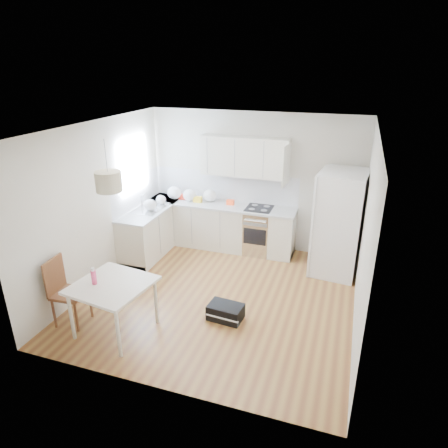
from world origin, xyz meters
name	(u,v)px	position (x,y,z in m)	size (l,w,h in m)	color
floor	(219,296)	(0.00, 0.00, 0.00)	(4.20, 4.20, 0.00)	brown
ceiling	(218,128)	(0.00, 0.00, 2.70)	(4.20, 4.20, 0.00)	white
wall_back	(254,182)	(0.00, 2.10, 1.35)	(4.20, 4.20, 0.00)	beige
wall_left	(99,204)	(-2.10, 0.00, 1.35)	(4.20, 4.20, 0.00)	beige
wall_right	(365,237)	(2.10, 0.00, 1.35)	(4.20, 4.20, 0.00)	beige
window_glassblock	(134,165)	(-2.09, 1.15, 1.75)	(0.02, 1.00, 1.00)	#BFE0F9
cabinets_back	(220,226)	(-0.60, 1.80, 0.44)	(3.00, 0.60, 0.88)	silver
cabinets_left	(153,230)	(-1.80, 1.20, 0.44)	(0.60, 1.80, 0.88)	silver
counter_back	(220,205)	(-0.60, 1.80, 0.90)	(3.02, 0.64, 0.04)	silver
counter_left	(152,208)	(-1.80, 1.20, 0.90)	(0.64, 1.82, 0.04)	silver
backsplash_back	(225,186)	(-0.60, 2.09, 1.21)	(3.00, 0.01, 0.58)	white
backsplash_left	(137,192)	(-2.09, 1.20, 1.21)	(0.01, 1.80, 0.58)	white
upper_cabinets	(245,157)	(-0.15, 1.94, 1.88)	(1.70, 0.32, 0.75)	silver
range_oven	(258,231)	(0.20, 1.80, 0.44)	(0.50, 0.61, 0.88)	silver
sink	(150,208)	(-1.80, 1.15, 0.92)	(0.50, 0.80, 0.16)	silver
refrigerator	(340,223)	(1.72, 1.49, 0.92)	(0.88, 0.92, 1.85)	white
dining_table	(112,289)	(-1.08, -1.31, 0.67)	(1.09, 1.09, 0.76)	beige
dining_chair	(70,292)	(-1.78, -1.33, 0.50)	(0.42, 0.42, 1.00)	#503118
drink_bottle	(94,276)	(-1.30, -1.38, 0.88)	(0.07, 0.07, 0.24)	#E74072
gym_bag	(226,312)	(0.29, -0.56, 0.12)	(0.50, 0.33, 0.23)	black
pendant_lamp	(109,182)	(-0.99, -1.24, 2.18)	(0.32, 0.32, 0.25)	beige
grocery_bag_a	(174,193)	(-1.59, 1.80, 1.05)	(0.29, 0.25, 0.26)	white
grocery_bag_b	(190,195)	(-1.24, 1.78, 1.04)	(0.27, 0.23, 0.25)	white
grocery_bag_c	(210,196)	(-0.84, 1.89, 1.04)	(0.27, 0.23, 0.25)	white
grocery_bag_d	(161,200)	(-1.71, 1.44, 1.01)	(0.20, 0.17, 0.18)	white
grocery_bag_e	(150,205)	(-1.74, 1.04, 1.03)	(0.24, 0.21, 0.22)	white
snack_orange	(230,202)	(-0.39, 1.83, 0.97)	(0.15, 0.09, 0.10)	#FD4416
snack_yellow	(198,199)	(-1.06, 1.78, 0.98)	(0.17, 0.10, 0.11)	yellow
snack_red	(183,197)	(-1.42, 1.85, 0.97)	(0.15, 0.09, 0.10)	red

